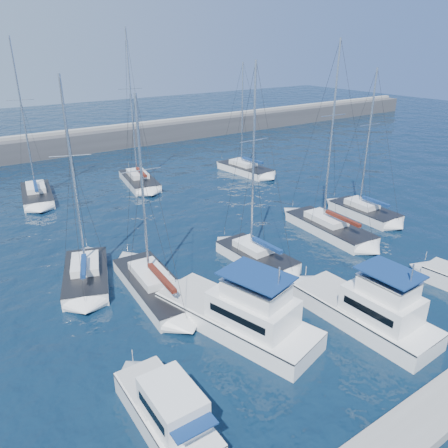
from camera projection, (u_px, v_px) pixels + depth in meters
ground at (301, 299)px, 30.04m from camera, size 220.00×220.00×0.00m
breakwater at (70, 145)px, 68.92m from camera, size 160.00×6.00×4.45m
motor_yacht_port_outer at (168, 414)px, 19.65m from camera, size 2.49×6.65×3.20m
motor_yacht_port_inner at (242, 315)px, 26.34m from camera, size 6.24×11.21×4.69m
motor_yacht_stbd_inner at (370, 311)px, 26.76m from camera, size 3.64×9.17×4.69m
sailboat_mid_a at (86, 275)px, 32.06m from camera, size 5.34×7.95×14.89m
sailboat_mid_b at (154, 286)px, 30.67m from camera, size 3.71×9.35×13.90m
sailboat_mid_c at (256, 256)px, 34.87m from camera, size 3.25×7.12×15.59m
sailboat_mid_d at (329, 227)px, 40.18m from camera, size 3.75×9.16×17.00m
sailboat_mid_e at (364, 211)px, 43.90m from camera, size 3.34×7.15×14.53m
sailboat_back_a at (37, 194)px, 48.71m from camera, size 4.44×8.69×17.21m
sailboat_back_b at (139, 180)px, 53.62m from camera, size 4.59×8.98×18.18m
sailboat_back_c at (245, 169)px, 58.39m from camera, size 3.86×8.40×14.33m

